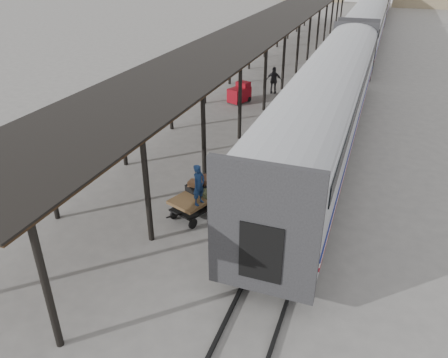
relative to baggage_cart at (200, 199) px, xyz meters
The scene contains 9 objects.
ground 0.79m from the baggage_cart, 30.40° to the right, with size 160.00×160.00×0.00m, color slate.
train 33.82m from the baggage_cart, 83.92° to the left, with size 3.45×76.01×4.01m.
canopy 24.20m from the baggage_cart, 97.23° to the left, with size 4.90×64.30×4.15m.
rails 33.97m from the baggage_cart, 83.95° to the left, with size 1.54×150.00×0.12m.
baggage_cart is the anchor object (origin of this frame).
suitcase_stack 0.52m from the baggage_cart, 90.30° to the left, with size 1.50×1.24×0.45m.
luggage_tug 14.07m from the baggage_cart, 102.03° to the left, with size 1.41×1.74×1.34m.
porter 1.22m from the baggage_cart, 68.96° to the right, with size 0.58×0.38×1.58m, color navy.
pedestrian 16.55m from the baggage_cart, 94.48° to the left, with size 1.11×0.46×1.89m, color black.
Camera 1 is at (5.49, -13.13, 9.26)m, focal length 35.00 mm.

